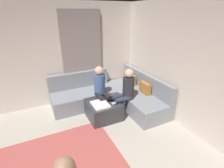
% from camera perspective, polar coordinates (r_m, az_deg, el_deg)
% --- Properties ---
extents(wall_back, '(6.00, 0.12, 2.70)m').
position_cam_1_polar(wall_back, '(3.54, 32.39, 1.79)').
color(wall_back, beige).
rests_on(wall_back, ground_plane).
extents(wall_left, '(0.12, 6.00, 2.70)m').
position_cam_1_polar(wall_left, '(4.73, -25.78, 7.78)').
color(wall_left, beige).
rests_on(wall_left, ground_plane).
extents(curtain_panel, '(0.06, 1.10, 2.50)m').
position_cam_1_polar(curtain_panel, '(4.83, -9.98, 8.78)').
color(curtain_panel, gray).
rests_on(curtain_panel, ground_plane).
extents(sectional_couch, '(2.10, 2.55, 0.87)m').
position_cam_1_polar(sectional_couch, '(4.70, 0.30, -3.92)').
color(sectional_couch, gray).
rests_on(sectional_couch, ground_plane).
extents(ottoman, '(0.76, 0.76, 0.42)m').
position_cam_1_polar(ottoman, '(4.20, -2.93, -8.67)').
color(ottoman, '#333338').
rests_on(ottoman, ground_plane).
extents(folded_blanket, '(0.44, 0.36, 0.04)m').
position_cam_1_polar(folded_blanket, '(3.96, -4.02, -6.92)').
color(folded_blanket, white).
rests_on(folded_blanket, ottoman).
extents(coffee_mug, '(0.08, 0.08, 0.10)m').
position_cam_1_polar(coffee_mug, '(4.31, -1.96, -3.82)').
color(coffee_mug, '#334C72').
rests_on(coffee_mug, ottoman).
extents(game_remote, '(0.05, 0.15, 0.02)m').
position_cam_1_polar(game_remote, '(4.02, 0.93, -6.48)').
color(game_remote, white).
rests_on(game_remote, ottoman).
extents(person_on_couch_back, '(0.30, 0.60, 1.20)m').
position_cam_1_polar(person_on_couch_back, '(4.13, 4.37, -2.21)').
color(person_on_couch_back, '#2D3347').
rests_on(person_on_couch_back, ground_plane).
extents(person_on_couch_side, '(0.60, 0.30, 1.20)m').
position_cam_1_polar(person_on_couch_side, '(4.27, -3.70, -1.31)').
color(person_on_couch_side, black).
rests_on(person_on_couch_side, ground_plane).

